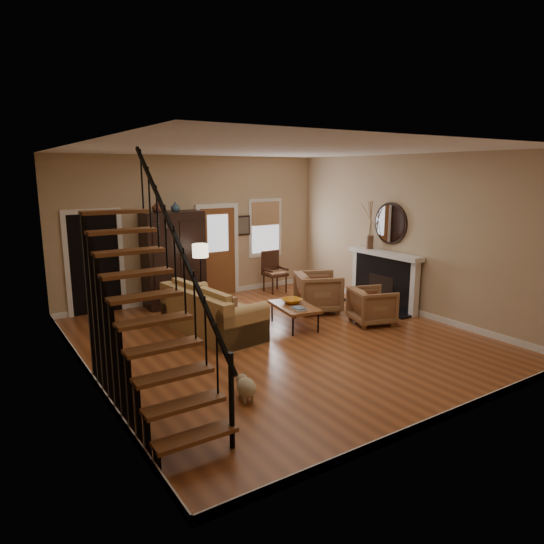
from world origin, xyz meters
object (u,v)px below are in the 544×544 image
armchair_left (372,306)px  floor_lamp (201,278)px  coffee_table (294,316)px  side_chair (275,272)px  sofa (212,311)px  armchair_right (318,292)px  armoire (174,259)px

armchair_left → floor_lamp: size_ratio=0.54×
armchair_left → floor_lamp: floor_lamp is taller
coffee_table → side_chair: bearing=64.3°
sofa → armchair_right: (2.52, 0.02, 0.00)m
armoire → floor_lamp: armoire is taller
coffee_table → floor_lamp: size_ratio=0.76×
coffee_table → armchair_right: armchair_right is taller
armoire → sofa: bearing=-93.6°
armchair_right → floor_lamp: bearing=81.6°
armoire → coffee_table: size_ratio=1.88×
coffee_table → armchair_right: 1.22m
sofa → floor_lamp: (0.43, 1.37, 0.32)m
armchair_left → side_chair: 3.18m
armchair_right → coffee_table: bearing=143.6°
floor_lamp → coffee_table: bearing=-61.6°
floor_lamp → side_chair: bearing=14.2°
armoire → armchair_left: (2.74, -3.37, -0.69)m
armchair_left → sofa: bearing=84.0°
armchair_right → side_chair: bearing=19.6°
coffee_table → side_chair: (1.21, 2.51, 0.30)m
sofa → armchair_right: 2.52m
floor_lamp → armchair_right: bearing=-32.8°
armchair_left → side_chair: bearing=20.7°
armoire → sofa: size_ratio=0.94×
sofa → floor_lamp: size_ratio=1.53×
armoire → armchair_right: 3.26m
floor_lamp → side_chair: floor_lamp is taller
sofa → side_chair: (2.68, 1.94, 0.09)m
armchair_left → floor_lamp: bearing=60.5°
armoire → coffee_table: armoire is taller
armoire → floor_lamp: 0.89m
armchair_left → armoire: bearing=56.3°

